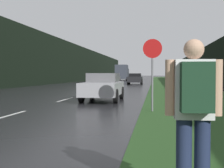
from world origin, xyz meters
name	(u,v)px	position (x,y,z in m)	size (l,w,h in m)	color
grass_verge	(174,85)	(7.40, 40.00, 0.01)	(6.00, 240.00, 0.02)	#26471E
lane_stripe_b	(6,116)	(0.00, 7.93, 0.00)	(0.12, 3.00, 0.01)	silver
lane_stripe_c	(66,99)	(0.00, 14.93, 0.00)	(0.12, 3.00, 0.01)	silver
lane_stripe_d	(91,92)	(0.00, 21.93, 0.00)	(0.12, 3.00, 0.01)	silver
lane_stripe_e	(105,88)	(0.00, 28.93, 0.00)	(0.12, 3.00, 0.01)	silver
lane_stripe_f	(114,86)	(0.00, 35.93, 0.00)	(0.12, 3.00, 0.01)	silver
treeline_far_side	(65,62)	(-10.40, 50.00, 3.44)	(2.00, 140.00, 6.88)	black
treeline_near_side	(208,65)	(13.40, 50.00, 2.80)	(2.00, 140.00, 5.61)	black
stop_sign	(152,66)	(4.83, 9.88, 1.70)	(0.71, 0.07, 2.72)	slate
hitchhiker_with_backpack	(194,109)	(5.34, 1.63, 1.03)	(0.62, 0.44, 1.79)	#1E2847
car_passing_near	(103,87)	(2.20, 14.38, 0.75)	(1.90, 4.28, 1.46)	#9E9EA3
car_passing_far	(135,79)	(2.20, 41.43, 0.78)	(1.99, 4.30, 1.52)	black
car_oncoming	(114,78)	(-2.20, 52.83, 0.73)	(1.86, 4.22, 1.48)	#4C514C
delivery_truck	(122,72)	(-2.20, 66.24, 1.78)	(2.58, 7.61, 3.41)	black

